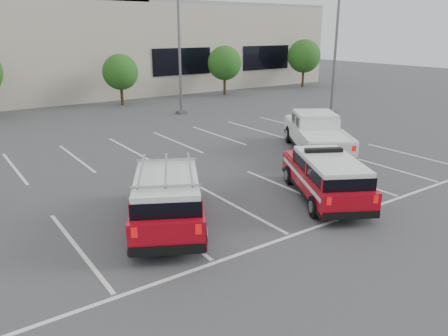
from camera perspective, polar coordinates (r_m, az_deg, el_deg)
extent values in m
plane|color=#3C3C3F|center=(15.14, 1.32, -4.92)|extent=(120.00, 120.00, 0.00)
cube|color=silver|center=(18.73, -6.83, -0.52)|extent=(23.00, 15.00, 0.01)
cube|color=#B5A999|center=(44.08, -24.81, 13.76)|extent=(60.00, 15.00, 8.00)
cube|color=gray|center=(44.10, -25.54, 19.11)|extent=(60.00, 15.00, 0.30)
cylinder|color=#3F2B19|center=(36.17, -13.18, 9.19)|extent=(0.24, 0.24, 1.51)
sphere|color=#164612|center=(35.96, -13.39, 12.10)|extent=(2.77, 2.77, 2.77)
sphere|color=#164612|center=(36.33, -12.87, 11.52)|extent=(1.85, 1.85, 1.85)
cylinder|color=#3F2B19|center=(40.90, 0.08, 10.70)|extent=(0.24, 0.24, 1.67)
sphere|color=#164612|center=(40.70, 0.08, 13.56)|extent=(3.07, 3.07, 3.07)
sphere|color=#164612|center=(41.13, 0.39, 12.95)|extent=(2.05, 2.05, 2.05)
cylinder|color=#3F2B19|center=(47.30, 10.26, 11.47)|extent=(0.24, 0.24, 1.84)
sphere|color=#164612|center=(47.12, 10.41, 14.18)|extent=(3.37, 3.37, 3.37)
sphere|color=#164612|center=(47.58, 10.55, 13.59)|extent=(2.24, 2.24, 2.24)
cube|color=#59595E|center=(31.77, -5.59, 7.24)|extent=(0.60, 0.60, 0.20)
cylinder|color=#59595E|center=(31.26, -5.87, 16.10)|extent=(0.18, 0.18, 10.00)
cube|color=#59595E|center=(32.77, 13.78, 7.14)|extent=(0.60, 0.60, 0.20)
cylinder|color=#59595E|center=(32.28, 14.43, 15.71)|extent=(0.18, 0.18, 10.00)
cube|color=#990713|center=(15.96, 13.01, -1.51)|extent=(4.02, 5.30, 0.77)
cube|color=black|center=(15.37, 13.71, 0.00)|extent=(3.19, 3.94, 0.40)
cube|color=silver|center=(15.29, 13.78, 0.98)|extent=(3.12, 3.86, 0.15)
cube|color=black|center=(15.96, 12.88, 2.29)|extent=(1.31, 0.87, 0.14)
cube|color=silver|center=(21.86, 11.99, 4.06)|extent=(5.16, 6.34, 0.90)
cube|color=black|center=(22.25, 11.77, 6.11)|extent=(2.84, 2.90, 0.47)
cube|color=silver|center=(22.19, 11.82, 6.92)|extent=(2.78, 2.84, 0.17)
cube|color=#990713|center=(13.55, -7.37, -4.39)|extent=(4.17, 5.43, 0.84)
cube|color=black|center=(12.86, -7.50, -2.58)|extent=(3.27, 3.95, 0.44)
cube|color=silver|center=(12.76, -7.55, -1.32)|extent=(3.20, 3.87, 0.16)
cube|color=#A5A5A8|center=(12.67, -7.60, -0.12)|extent=(3.16, 3.67, 0.06)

